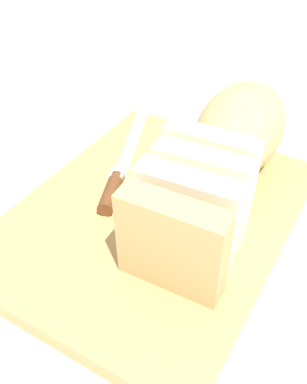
% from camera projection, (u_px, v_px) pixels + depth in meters
% --- Properties ---
extents(ground_plane, '(3.00, 3.00, 0.00)m').
position_uv_depth(ground_plane, '(154.00, 223.00, 0.58)').
color(ground_plane, silver).
extents(cutting_board, '(0.42, 0.34, 0.02)m').
position_uv_depth(cutting_board, '(154.00, 217.00, 0.57)').
color(cutting_board, tan).
rests_on(cutting_board, ground_plane).
extents(bread_loaf, '(0.36, 0.13, 0.11)m').
position_uv_depth(bread_loaf, '(224.00, 154.00, 0.56)').
color(bread_loaf, tan).
rests_on(bread_loaf, cutting_board).
extents(bread_knife, '(0.27, 0.10, 0.02)m').
position_uv_depth(bread_knife, '(118.00, 177.00, 0.60)').
color(bread_knife, silver).
rests_on(bread_knife, cutting_board).
extents(crumb_near_knife, '(0.00, 0.00, 0.00)m').
position_uv_depth(crumb_near_knife, '(154.00, 184.00, 0.60)').
color(crumb_near_knife, tan).
rests_on(crumb_near_knife, cutting_board).
extents(crumb_near_loaf, '(0.01, 0.01, 0.01)m').
position_uv_depth(crumb_near_loaf, '(160.00, 159.00, 0.64)').
color(crumb_near_loaf, tan).
rests_on(crumb_near_loaf, cutting_board).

